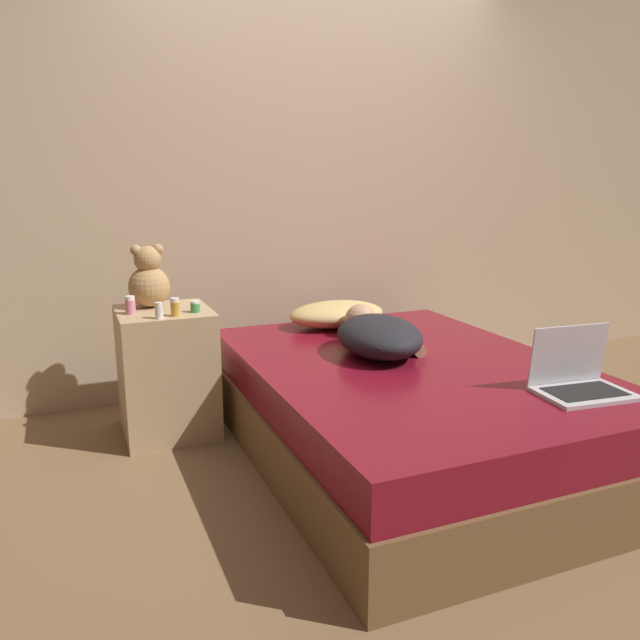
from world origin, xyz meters
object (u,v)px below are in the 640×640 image
object	(u,v)px
person_lying	(378,334)
bottle_amber	(175,307)
bottle_pink	(130,305)
laptop	(578,378)
teddy_bear	(149,280)
bottle_white	(159,311)
bottle_green	(195,307)
pillow	(337,314)

from	to	relation	value
person_lying	bottle_amber	size ratio (longest dim) A/B	8.57
bottle_pink	laptop	bearing A→B (deg)	-39.52
teddy_bear	bottle_white	size ratio (longest dim) A/B	4.12
bottle_green	person_lying	bearing A→B (deg)	-26.12
bottle_pink	bottle_green	xyz separation A→B (m)	(0.30, -0.08, -0.02)
person_lying	teddy_bear	distance (m)	1.19
laptop	bottle_amber	size ratio (longest dim) A/B	4.31
teddy_bear	bottle_pink	world-z (taller)	teddy_bear
bottle_amber	bottle_green	distance (m)	0.12
person_lying	bottle_green	bearing A→B (deg)	165.55
person_lying	bottle_amber	distance (m)	0.99
person_lying	bottle_white	distance (m)	1.05
bottle_pink	bottle_green	distance (m)	0.31
pillow	bottle_white	bearing A→B (deg)	-166.60
person_lying	laptop	xyz separation A→B (m)	(0.47, -0.82, -0.03)
laptop	bottle_pink	xyz separation A→B (m)	(-1.58, 1.30, 0.17)
laptop	bottle_green	size ratio (longest dim) A/B	6.74
pillow	bottle_green	world-z (taller)	bottle_green
pillow	person_lying	size ratio (longest dim) A/B	0.74
person_lying	bottle_green	xyz separation A→B (m)	(-0.81, 0.40, 0.13)
bottle_green	bottle_white	xyz separation A→B (m)	(-0.19, -0.08, 0.01)
teddy_bear	bottle_amber	world-z (taller)	teddy_bear
bottle_amber	laptop	bearing A→B (deg)	-40.18
pillow	bottle_pink	bearing A→B (deg)	-175.53
pillow	person_lying	distance (m)	0.57
person_lying	bottle_white	world-z (taller)	bottle_white
bottle_amber	bottle_green	size ratio (longest dim) A/B	1.56
laptop	bottle_white	distance (m)	1.87
laptop	bottle_white	size ratio (longest dim) A/B	4.90
bottle_white	pillow	bearing A→B (deg)	13.40
bottle_green	bottle_white	bearing A→B (deg)	-157.93
person_lying	bottle_green	distance (m)	0.91
person_lying	teddy_bear	xyz separation A→B (m)	(-0.99, 0.61, 0.24)
bottle_amber	bottle_green	world-z (taller)	bottle_amber
person_lying	laptop	distance (m)	0.95
bottle_green	pillow	bearing A→B (deg)	11.38
person_lying	bottle_amber	bearing A→B (deg)	171.03
pillow	bottle_green	xyz separation A→B (m)	(-0.84, -0.17, 0.14)
bottle_pink	bottle_amber	size ratio (longest dim) A/B	1.00
laptop	bottle_amber	world-z (taller)	bottle_amber
laptop	teddy_bear	size ratio (longest dim) A/B	1.19
pillow	laptop	distance (m)	1.46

